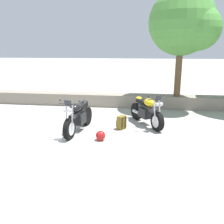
% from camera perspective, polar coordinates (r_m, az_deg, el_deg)
% --- Properties ---
extents(ground_plane, '(120.00, 120.00, 0.00)m').
position_cam_1_polar(ground_plane, '(7.15, -15.41, -6.95)').
color(ground_plane, '#A3A099').
extents(stone_wall, '(36.00, 0.80, 0.55)m').
position_cam_1_polar(stone_wall, '(11.45, -5.96, 3.03)').
color(stone_wall, gray).
rests_on(stone_wall, ground).
extents(motorcycle_black_near_left, '(0.67, 2.07, 1.18)m').
position_cam_1_polar(motorcycle_black_near_left, '(7.74, -7.98, -1.10)').
color(motorcycle_black_near_left, black).
rests_on(motorcycle_black_near_left, ground).
extents(motorcycle_yellow_centre, '(1.20, 1.87, 1.18)m').
position_cam_1_polar(motorcycle_yellow_centre, '(8.42, 8.16, 0.18)').
color(motorcycle_yellow_centre, black).
rests_on(motorcycle_yellow_centre, ground).
extents(rider_backpack, '(0.34, 0.35, 0.47)m').
position_cam_1_polar(rider_backpack, '(7.97, 2.23, -2.32)').
color(rider_backpack, brown).
rests_on(rider_backpack, ground).
extents(rider_helmet, '(0.28, 0.28, 0.28)m').
position_cam_1_polar(rider_helmet, '(7.03, -2.71, -5.60)').
color(rider_helmet, '#B21919').
rests_on(rider_helmet, ground).
extents(leafy_tree_far_left, '(2.82, 2.69, 4.41)m').
position_cam_1_polar(leafy_tree_far_left, '(10.81, 16.82, 19.25)').
color(leafy_tree_far_left, brown).
rests_on(leafy_tree_far_left, stone_wall).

